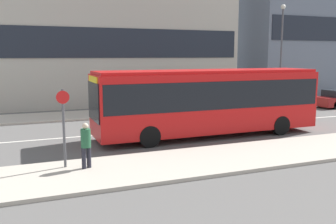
{
  "coord_description": "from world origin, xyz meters",
  "views": [
    {
      "loc": [
        -6.28,
        -18.32,
        3.98
      ],
      "look_at": [
        0.34,
        -1.83,
        1.26
      ],
      "focal_mm": 40.0,
      "sensor_mm": 36.0,
      "label": 1
    }
  ],
  "objects_px": {
    "pedestrian_near_stop": "(86,143)",
    "bus_stop_sign": "(64,122)",
    "street_lamp": "(282,45)",
    "city_bus": "(208,98)",
    "parked_car_0": "(282,102)"
  },
  "relations": [
    {
      "from": "parked_car_0",
      "to": "bus_stop_sign",
      "type": "bearing_deg",
      "value": -151.62
    },
    {
      "from": "city_bus",
      "to": "parked_car_0",
      "type": "xyz_separation_m",
      "value": [
        8.9,
        5.51,
        -1.23
      ]
    },
    {
      "from": "city_bus",
      "to": "pedestrian_near_stop",
      "type": "distance_m",
      "value": 7.58
    },
    {
      "from": "city_bus",
      "to": "bus_stop_sign",
      "type": "xyz_separation_m",
      "value": [
        -7.26,
        -3.23,
        -0.16
      ]
    },
    {
      "from": "bus_stop_sign",
      "to": "pedestrian_near_stop",
      "type": "bearing_deg",
      "value": -30.46
    },
    {
      "from": "bus_stop_sign",
      "to": "city_bus",
      "type": "bearing_deg",
      "value": 23.97
    },
    {
      "from": "city_bus",
      "to": "bus_stop_sign",
      "type": "distance_m",
      "value": 7.95
    },
    {
      "from": "bus_stop_sign",
      "to": "street_lamp",
      "type": "xyz_separation_m",
      "value": [
        17.54,
        10.77,
        3.01
      ]
    },
    {
      "from": "parked_car_0",
      "to": "city_bus",
      "type": "bearing_deg",
      "value": -148.27
    },
    {
      "from": "pedestrian_near_stop",
      "to": "bus_stop_sign",
      "type": "height_order",
      "value": "bus_stop_sign"
    },
    {
      "from": "bus_stop_sign",
      "to": "street_lamp",
      "type": "height_order",
      "value": "street_lamp"
    },
    {
      "from": "city_bus",
      "to": "pedestrian_near_stop",
      "type": "xyz_separation_m",
      "value": [
        -6.6,
        -3.62,
        -0.86
      ]
    },
    {
      "from": "street_lamp",
      "to": "city_bus",
      "type": "bearing_deg",
      "value": -143.71
    },
    {
      "from": "city_bus",
      "to": "pedestrian_near_stop",
      "type": "relative_size",
      "value": 7.16
    },
    {
      "from": "parked_car_0",
      "to": "bus_stop_sign",
      "type": "xyz_separation_m",
      "value": [
        -16.17,
        -8.74,
        1.07
      ]
    }
  ]
}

